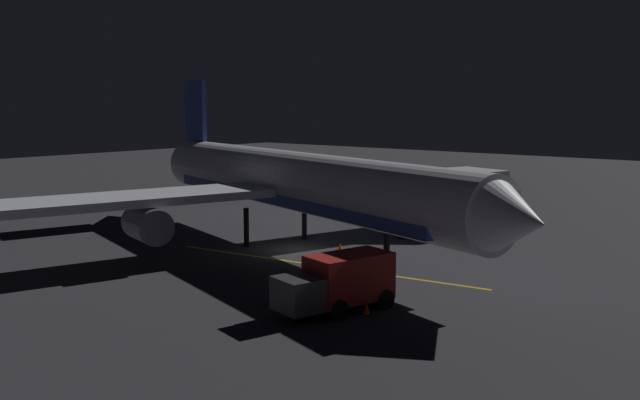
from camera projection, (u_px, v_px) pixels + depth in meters
ground_plane at (297, 251)px, 45.53m from camera, size 180.00×180.00×0.20m
apron_guide_stripe at (319, 265)px, 41.08m from camera, size 3.23×20.84×0.01m
airliner at (291, 183)px, 45.43m from camera, size 39.16×40.06×11.53m
baggage_truck at (340, 283)px, 31.90m from camera, size 6.11×3.45×2.63m
catering_truck at (430, 219)px, 49.78m from camera, size 5.39×6.12×2.49m
ground_crew_worker at (364, 273)px, 35.56m from camera, size 0.40×0.40×1.74m
traffic_cone_near_left at (367, 309)px, 31.47m from camera, size 0.50×0.50×0.55m
traffic_cone_near_right at (337, 253)px, 43.47m from camera, size 0.50×0.50×0.55m
traffic_cone_under_wing at (340, 247)px, 45.15m from camera, size 0.50×0.50×0.55m
traffic_cone_far at (340, 266)px, 39.77m from camera, size 0.50×0.50×0.55m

